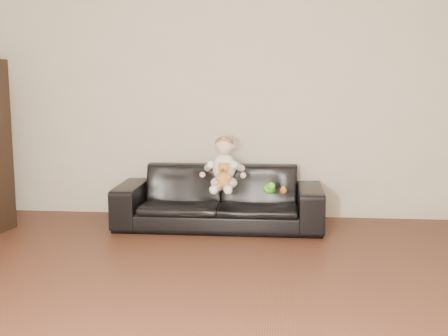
# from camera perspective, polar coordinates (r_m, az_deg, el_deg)

# --- Properties ---
(floor) EXTENTS (5.50, 5.50, 0.00)m
(floor) POSITION_cam_1_polar(r_m,az_deg,el_deg) (3.64, -4.50, -14.88)
(floor) COLOR #4B281A
(floor) RESTS_ON ground
(wall_back) EXTENTS (5.00, 0.00, 5.00)m
(wall_back) POSITION_cam_1_polar(r_m,az_deg,el_deg) (6.06, -0.13, 7.27)
(wall_back) COLOR beige
(wall_back) RESTS_ON ground
(sofa) EXTENTS (2.07, 0.82, 0.60)m
(sofa) POSITION_cam_1_polar(r_m,az_deg,el_deg) (5.68, -0.50, -2.98)
(sofa) COLOR black
(sofa) RESTS_ON floor
(baby) EXTENTS (0.36, 0.45, 0.53)m
(baby) POSITION_cam_1_polar(r_m,az_deg,el_deg) (5.50, -0.01, 0.12)
(baby) COLOR white
(baby) RESTS_ON sofa
(teddy_bear) EXTENTS (0.13, 0.13, 0.23)m
(teddy_bear) POSITION_cam_1_polar(r_m,az_deg,el_deg) (5.35, -0.07, -0.73)
(teddy_bear) COLOR #C67E38
(teddy_bear) RESTS_ON sofa
(toy_green) EXTENTS (0.16, 0.18, 0.10)m
(toy_green) POSITION_cam_1_polar(r_m,az_deg,el_deg) (5.38, 4.63, -2.12)
(toy_green) COLOR #48D519
(toy_green) RESTS_ON sofa
(toy_rattle) EXTENTS (0.08, 0.08, 0.06)m
(toy_rattle) POSITION_cam_1_polar(r_m,az_deg,el_deg) (5.38, 6.04, -2.31)
(toy_rattle) COLOR #C65417
(toy_rattle) RESTS_ON sofa
(toy_blue_disc) EXTENTS (0.12, 0.12, 0.02)m
(toy_blue_disc) POSITION_cam_1_polar(r_m,az_deg,el_deg) (5.47, 4.65, -2.38)
(toy_blue_disc) COLOR #1993CF
(toy_blue_disc) RESTS_ON sofa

